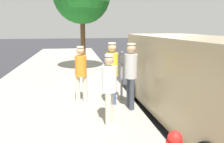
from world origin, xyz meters
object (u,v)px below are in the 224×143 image
(parking_meter_near, at_px, (122,67))
(pedestrian_in_gray, at_px, (131,72))
(parked_van, at_px, (196,78))
(pedestrian_in_orange, at_px, (81,71))
(pedestrian_in_yellow, at_px, (112,70))
(pedestrian_in_white, at_px, (109,85))

(parking_meter_near, relative_size, pedestrian_in_gray, 0.84)
(parked_van, bearing_deg, pedestrian_in_orange, -30.33)
(parking_meter_near, xyz_separation_m, pedestrian_in_gray, (-0.08, 0.80, 0.02))
(pedestrian_in_yellow, height_order, parked_van, parked_van)
(parking_meter_near, bearing_deg, pedestrian_in_white, 68.52)
(parking_meter_near, bearing_deg, parked_van, 132.34)
(parking_meter_near, relative_size, pedestrian_in_white, 0.93)
(pedestrian_in_orange, height_order, parked_van, parked_van)
(pedestrian_in_orange, distance_m, pedestrian_in_yellow, 0.97)
(pedestrian_in_orange, height_order, pedestrian_in_gray, pedestrian_in_gray)
(pedestrian_in_orange, xyz_separation_m, pedestrian_in_white, (-0.59, 1.61, -0.03))
(pedestrian_in_gray, distance_m, parked_van, 1.66)
(pedestrian_in_white, bearing_deg, parking_meter_near, -111.48)
(parked_van, bearing_deg, pedestrian_in_yellow, -31.65)
(parked_van, bearing_deg, pedestrian_in_white, 0.17)
(pedestrian_in_gray, height_order, parked_van, parked_van)
(pedestrian_in_yellow, relative_size, parked_van, 0.34)
(parking_meter_near, height_order, pedestrian_in_yellow, pedestrian_in_yellow)
(pedestrian_in_yellow, height_order, pedestrian_in_white, pedestrian_in_yellow)
(pedestrian_in_yellow, bearing_deg, pedestrian_in_orange, -27.31)
(pedestrian_in_orange, distance_m, pedestrian_in_gray, 1.52)
(pedestrian_in_orange, relative_size, pedestrian_in_yellow, 0.93)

